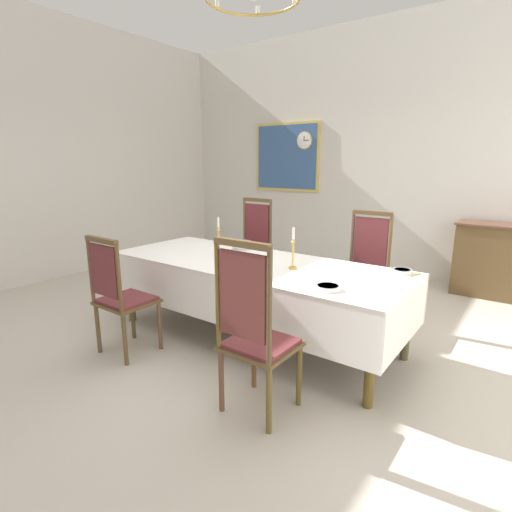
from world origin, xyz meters
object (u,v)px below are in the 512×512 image
object	(u,v)px
candlestick_west	(219,240)
bowl_far_left	(328,287)
candlestick_east	(293,252)
dining_table	(253,269)
bowl_near_left	(402,271)
spoon_secondary	(249,249)
soup_tureen	(244,249)
mounted_clock	(305,140)
bowl_near_right	(255,249)
chair_north_b	(364,270)
framed_painting	(287,157)
chair_south_a	(120,294)
chair_south_b	(254,331)
chair_north_a	(251,250)
spoon_primary	(417,274)

from	to	relation	value
candlestick_west	bowl_far_left	world-z (taller)	candlestick_west
candlestick_east	dining_table	bearing A→B (deg)	180.00
bowl_near_left	spoon_secondary	distance (m)	1.55
candlestick_west	spoon_secondary	bearing A→B (deg)	79.99
soup_tureen	mounted_clock	world-z (taller)	mounted_clock
candlestick_west	bowl_near_right	size ratio (longest dim) A/B	2.52
candlestick_west	soup_tureen	bearing A→B (deg)	0.00
chair_north_b	spoon_secondary	xyz separation A→B (m)	(-1.05, -0.54, 0.17)
dining_table	bowl_near_left	bearing A→B (deg)	18.86
bowl_near_right	framed_painting	xyz separation A→B (m)	(-1.27, 2.62, 0.94)
chair_south_a	mounted_clock	xyz separation A→B (m)	(-0.46, 3.88, 1.42)
chair_south_a	chair_south_b	bearing A→B (deg)	-0.36
framed_painting	bowl_near_left	bearing A→B (deg)	-43.27
chair_south_a	chair_north_a	distance (m)	1.84
chair_north_a	mounted_clock	world-z (taller)	mounted_clock
chair_north_b	candlestick_west	size ratio (longest dim) A/B	3.12
chair_south_a	mounted_clock	distance (m)	4.16
soup_tureen	candlestick_west	distance (m)	0.31
soup_tureen	spoon_primary	distance (m)	1.50
spoon_secondary	chair_north_b	bearing A→B (deg)	32.19
dining_table	chair_south_b	world-z (taller)	chair_south_b
chair_south_b	spoon_secondary	distance (m)	1.68
framed_painting	chair_south_b	bearing A→B (deg)	-60.38
bowl_far_left	bowl_near_left	bearing A→B (deg)	68.71
bowl_far_left	framed_painting	bearing A→B (deg)	126.25
soup_tureen	spoon_secondary	bearing A→B (deg)	121.60
chair_north_b	bowl_far_left	xyz separation A→B (m)	(0.21, -1.26, 0.19)
chair_south_a	spoon_secondary	distance (m)	1.37
framed_painting	spoon_secondary	bearing A→B (deg)	-65.65
spoon_primary	mounted_clock	size ratio (longest dim) A/B	0.64
chair_south_b	spoon_primary	xyz separation A→B (m)	(0.62, 1.36, 0.16)
chair_north_a	bowl_far_left	world-z (taller)	chair_north_a
framed_painting	dining_table	bearing A→B (deg)	-62.93
candlestick_west	bowl_near_right	xyz separation A→B (m)	(0.17, 0.36, -0.13)
bowl_near_left	mounted_clock	size ratio (longest dim) A/B	0.56
mounted_clock	spoon_secondary	bearing A→B (deg)	-72.17
bowl_near_right	dining_table	bearing A→B (deg)	-55.44
candlestick_west	candlestick_east	size ratio (longest dim) A/B	1.05
spoon_secondary	mounted_clock	xyz separation A→B (m)	(-0.83, 2.58, 1.21)
chair_south_b	framed_painting	world-z (taller)	framed_painting
bowl_near_right	spoon_secondary	xyz separation A→B (m)	(-0.10, 0.03, -0.01)
chair_north_b	soup_tureen	distance (m)	1.26
bowl_near_left	bowl_far_left	xyz separation A→B (m)	(-0.29, -0.75, 0.00)
bowl_far_left	mounted_clock	bearing A→B (deg)	122.28
chair_south_a	framed_painting	xyz separation A→B (m)	(-0.80, 3.89, 1.16)
bowl_near_left	chair_north_b	bearing A→B (deg)	134.66
mounted_clock	chair_south_b	bearing A→B (deg)	-64.28
dining_table	chair_north_b	distance (m)	1.16
candlestick_east	framed_painting	distance (m)	3.64
soup_tureen	bowl_far_left	distance (m)	1.08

